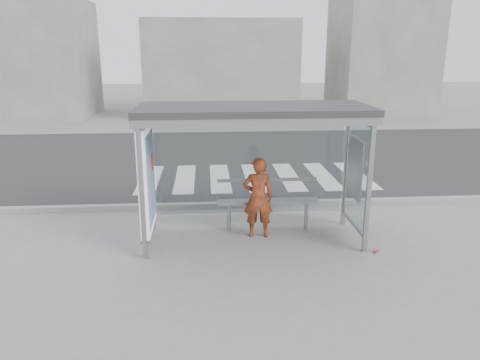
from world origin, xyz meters
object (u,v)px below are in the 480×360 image
(bench, at_px, (268,201))
(soda_can, at_px, (376,251))
(person, at_px, (258,198))
(bus_shelter, at_px, (233,140))

(bench, xyz_separation_m, soda_can, (1.84, -1.28, -0.59))
(soda_can, bearing_deg, person, 155.40)
(bus_shelter, relative_size, person, 2.63)
(bus_shelter, distance_m, soda_can, 3.34)
(bus_shelter, height_order, soda_can, bus_shelter)
(bus_shelter, xyz_separation_m, person, (0.49, 0.11, -1.18))
(bus_shelter, height_order, person, bus_shelter)
(person, distance_m, soda_can, 2.42)
(bench, bearing_deg, soda_can, -34.73)
(person, xyz_separation_m, bench, (0.24, 0.32, -0.19))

